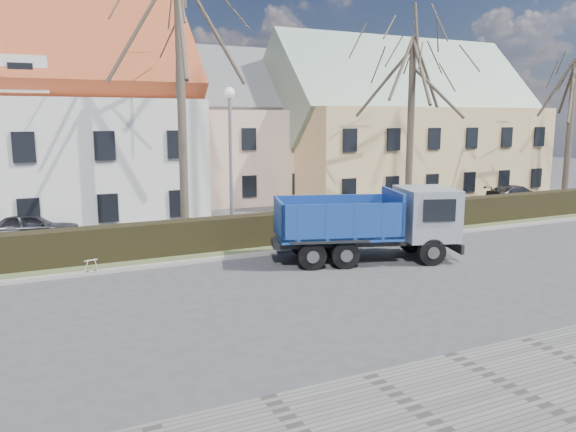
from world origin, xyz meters
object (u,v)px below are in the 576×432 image
streetlight (231,166)px  cart_frame (86,267)px  parked_car_a (32,226)px  dump_truck (360,224)px  parked_car_b (516,194)px

streetlight → cart_frame: size_ratio=10.15×
parked_car_a → dump_truck: bearing=-120.8°
cart_frame → parked_car_a: 6.96m
parked_car_a → streetlight: bearing=-110.7°
dump_truck → parked_car_a: size_ratio=1.80×
parked_car_b → parked_car_a: bearing=89.4°
dump_truck → cart_frame: dump_truck is taller
cart_frame → parked_car_b: 26.90m
parked_car_a → parked_car_b: bearing=-83.6°
parked_car_a → cart_frame: bearing=-159.2°
streetlight → cart_frame: (-6.17, -2.50, -3.02)m
dump_truck → parked_car_b: bearing=43.3°
dump_truck → streetlight: (-3.35, 4.76, 1.91)m
streetlight → parked_car_a: (-7.64, 4.30, -2.65)m
cart_frame → dump_truck: bearing=-13.4°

